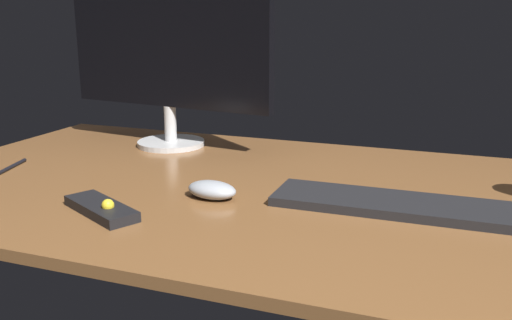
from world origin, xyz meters
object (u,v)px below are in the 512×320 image
(monitor, at_px, (167,40))
(pen, at_px, (9,168))
(keyboard, at_px, (389,204))
(computer_mouse, at_px, (212,190))
(media_remote, at_px, (101,208))

(monitor, height_order, pen, monitor)
(keyboard, bearing_deg, monitor, 153.32)
(computer_mouse, xyz_separation_m, media_remote, (-0.14, -0.14, -0.01))
(keyboard, bearing_deg, computer_mouse, -169.76)
(media_remote, xyz_separation_m, pen, (-0.36, 0.16, -0.01))
(pen, bearing_deg, media_remote, 50.57)
(monitor, relative_size, media_remote, 3.32)
(monitor, bearing_deg, pen, -115.83)
(monitor, xyz_separation_m, keyboard, (0.60, -0.30, -0.26))
(keyboard, distance_m, computer_mouse, 0.32)
(computer_mouse, bearing_deg, monitor, 135.51)
(computer_mouse, relative_size, media_remote, 0.56)
(media_remote, relative_size, pen, 1.24)
(monitor, bearing_deg, media_remote, -66.70)
(monitor, relative_size, computer_mouse, 5.98)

